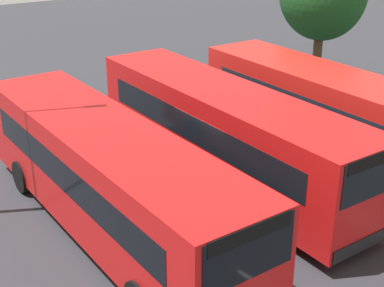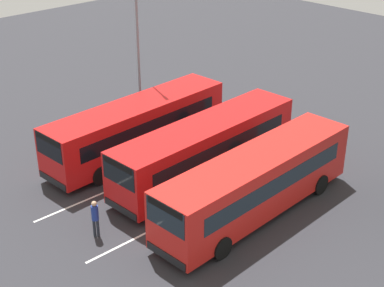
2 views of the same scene
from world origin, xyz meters
The scene contains 6 objects.
ground_plane centered at (0.00, 0.00, 0.00)m, with size 77.96×77.96×0.00m, color #2B2B30.
bus_far_left centered at (0.56, -4.33, 1.70)m, with size 11.54×2.95×3.07m.
bus_center_left centered at (-0.31, 0.15, 1.70)m, with size 11.52×2.86×3.07m.
bus_center_right centered at (0.52, 4.25, 1.70)m, with size 11.51×2.81×3.07m.
lane_stripe_outer_left centered at (0.00, -2.09, 0.00)m, with size 16.86×0.12×0.01m, color silver.
lane_stripe_inner_left centered at (0.00, 2.09, 0.00)m, with size 16.86×0.12×0.01m, color silver.
Camera 1 is at (12.81, -9.68, 8.35)m, focal length 51.98 mm.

